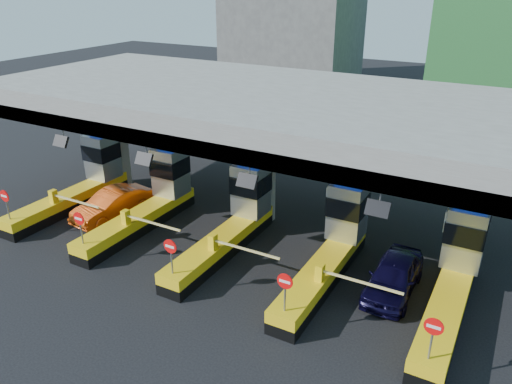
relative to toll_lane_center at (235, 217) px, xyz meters
The scene contains 10 objects.
ground 1.42m from the toll_lane_center, 90.42° to the right, with size 120.00×120.00×0.00m, color black.
toll_canopy 5.40m from the toll_lane_center, 90.02° to the left, with size 28.00×12.09×7.00m.
toll_lane_far_left 10.00m from the toll_lane_center, behind, with size 4.43×8.00×4.16m.
toll_lane_left 5.00m from the toll_lane_center, behind, with size 4.43×8.00×4.16m.
toll_lane_center is the anchor object (origin of this frame).
toll_lane_right 5.00m from the toll_lane_center, ahead, with size 4.43×8.00×4.16m.
toll_lane_far_right 10.00m from the toll_lane_center, ahead, with size 4.43×8.00×4.16m.
bg_building_concrete 39.11m from the toll_lane_center, 111.40° to the left, with size 14.00×10.00×18.00m, color #4C4C49.
van 7.79m from the toll_lane_center, ahead, with size 1.77×4.41×1.50m, color black.
red_car 7.30m from the toll_lane_center, behind, with size 1.59×4.55×1.50m, color #C6440F.
Camera 1 is at (11.20, -17.88, 12.01)m, focal length 35.00 mm.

